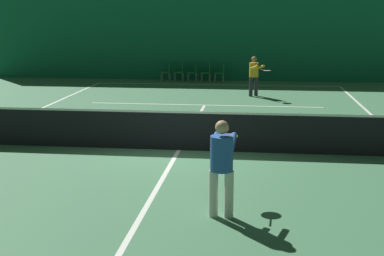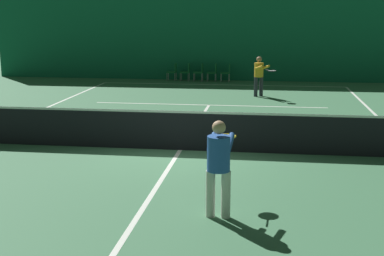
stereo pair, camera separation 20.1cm
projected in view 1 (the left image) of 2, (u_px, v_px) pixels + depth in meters
ground_plane at (179, 150)px, 12.76m from camera, size 60.00×60.00×0.00m
backdrop_curtain at (220, 35)px, 25.51m from camera, size 23.00×0.12×4.32m
court_line_baseline_far at (216, 85)px, 24.30m from camera, size 11.00×0.10×0.00m
court_line_service_far at (205, 105)px, 18.97m from camera, size 8.25×0.10×0.00m
court_line_centre at (179, 150)px, 12.76m from camera, size 0.10×12.80×0.00m
tennis_net at (179, 129)px, 12.65m from camera, size 12.00×0.10×1.07m
player_near at (222, 161)px, 8.44m from camera, size 0.43×1.33×1.58m
player_far at (254, 73)px, 20.78m from camera, size 0.97×1.29×1.55m
courtside_chair_0 at (167, 71)px, 25.62m from camera, size 0.44×0.44×0.84m
courtside_chair_1 at (181, 71)px, 25.55m from camera, size 0.44×0.44×0.84m
courtside_chair_2 at (194, 71)px, 25.47m from camera, size 0.44×0.44×0.84m
courtside_chair_3 at (207, 71)px, 25.40m from camera, size 0.44×0.44×0.84m
courtside_chair_4 at (221, 71)px, 25.32m from camera, size 0.44×0.44×0.84m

